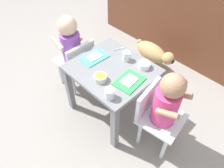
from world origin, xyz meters
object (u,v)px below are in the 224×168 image
object	(u,v)px
water_cup_right	(110,94)
spoon_by_left_tray	(120,48)
dog	(154,53)
dining_table	(112,77)
seated_child_right	(165,104)
food_tray_left	(94,57)
veggie_bowl_far	(144,65)
seated_child_left	(72,46)
water_cup_left	(126,57)
food_tray_right	(129,81)
cereal_bowl_right_side	(100,78)

from	to	relation	value
water_cup_right	spoon_by_left_tray	size ratio (longest dim) A/B	0.72
water_cup_right	dog	bearing A→B (deg)	107.40
spoon_by_left_tray	dining_table	bearing A→B (deg)	-59.39
seated_child_right	food_tray_left	size ratio (longest dim) A/B	3.35
veggie_bowl_far	food_tray_left	bearing A→B (deg)	-150.82
food_tray_left	water_cup_right	size ratio (longest dim) A/B	2.98
seated_child_left	water_cup_left	bearing A→B (deg)	20.01
food_tray_left	food_tray_right	size ratio (longest dim) A/B	0.98
cereal_bowl_right_side	spoon_by_left_tray	distance (m)	0.37
veggie_bowl_far	cereal_bowl_right_side	bearing A→B (deg)	-111.74
seated_child_right	cereal_bowl_right_side	world-z (taller)	seated_child_right
dining_table	water_cup_left	xyz separation A→B (m)	(0.01, 0.14, 0.12)
food_tray_left	spoon_by_left_tray	size ratio (longest dim) A/B	2.13
seated_child_left	seated_child_right	world-z (taller)	seated_child_left
dog	water_cup_left	xyz separation A→B (m)	(0.10, -0.53, 0.32)
seated_child_left	spoon_by_left_tray	distance (m)	0.40
spoon_by_left_tray	dog	bearing A→B (deg)	86.32
cereal_bowl_right_side	food_tray_left	bearing A→B (deg)	148.36
seated_child_right	spoon_by_left_tray	world-z (taller)	seated_child_right
dining_table	seated_child_right	bearing A→B (deg)	3.25
seated_child_right	water_cup_left	world-z (taller)	seated_child_right
seated_child_left	seated_child_right	bearing A→B (deg)	3.14
seated_child_left	dining_table	bearing A→B (deg)	3.02
spoon_by_left_tray	food_tray_left	bearing A→B (deg)	-104.85
veggie_bowl_far	seated_child_left	bearing A→B (deg)	-161.96
seated_child_right	food_tray_right	distance (m)	0.28
seated_child_right	food_tray_left	bearing A→B (deg)	-176.55
seated_child_left	food_tray_right	bearing A→B (deg)	1.05
cereal_bowl_right_side	seated_child_right	bearing A→B (deg)	21.46
dog	cereal_bowl_right_side	size ratio (longest dim) A/B	5.19
seated_child_right	veggie_bowl_far	bearing A→B (deg)	153.51
dog	food_tray_left	bearing A→B (deg)	-97.28
food_tray_left	cereal_bowl_right_side	distance (m)	0.24
seated_child_left	food_tray_left	bearing A→B (deg)	2.42
seated_child_right	dog	xyz separation A→B (m)	(-0.54, 0.64, -0.25)
seated_child_right	food_tray_left	distance (m)	0.63
cereal_bowl_right_side	spoon_by_left_tray	world-z (taller)	cereal_bowl_right_side
food_tray_right	cereal_bowl_right_side	bearing A→B (deg)	-139.29
dog	seated_child_left	bearing A→B (deg)	-117.40
veggie_bowl_far	dog	bearing A→B (deg)	116.19
food_tray_right	water_cup_right	bearing A→B (deg)	-88.42
food_tray_right	water_cup_right	world-z (taller)	water_cup_right
food_tray_right	water_cup_left	world-z (taller)	water_cup_left
water_cup_left	water_cup_right	bearing A→B (deg)	-62.94
dog	food_tray_left	world-z (taller)	food_tray_left
dog	water_cup_left	size ratio (longest dim) A/B	6.67
cereal_bowl_right_side	spoon_by_left_tray	size ratio (longest dim) A/B	0.91
water_cup_left	dining_table	bearing A→B (deg)	-92.75
seated_child_left	water_cup_right	size ratio (longest dim) A/B	10.10
water_cup_left	cereal_bowl_right_side	size ratio (longest dim) A/B	0.78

